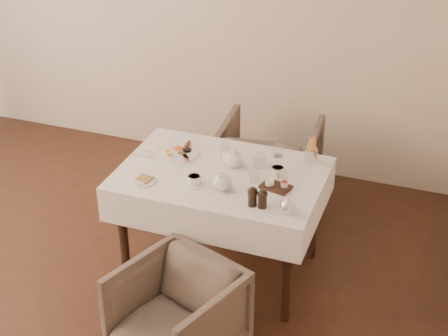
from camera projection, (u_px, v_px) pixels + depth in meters
table at (221, 188)px, 4.35m from camera, size 1.28×0.88×0.75m
armchair_near at (177, 315)px, 3.85m from camera, size 0.79×0.80×0.57m
armchair_far at (268, 166)px, 5.21m from camera, size 0.78×0.80×0.68m
breakfast_plate at (178, 152)px, 4.50m from camera, size 0.29×0.29×0.04m
side_plate at (141, 180)px, 4.19m from camera, size 0.19×0.18×0.02m
teapot_centre at (233, 158)px, 4.32m from camera, size 0.19×0.15×0.13m
teapot_front at (222, 181)px, 4.08m from camera, size 0.18×0.15×0.13m
creamer at (259, 160)px, 4.34m from camera, size 0.09×0.09×0.08m
teacup_near at (194, 181)px, 4.15m from camera, size 0.12×0.12×0.06m
teacup_far at (278, 172)px, 4.24m from camera, size 0.12×0.12×0.06m
glass_left at (226, 146)px, 4.51m from camera, size 0.07×0.07×0.09m
glass_mid at (254, 176)px, 4.17m from camera, size 0.07×0.07×0.09m
glass_right at (278, 150)px, 4.45m from camera, size 0.08×0.08×0.09m
condiment_board at (276, 186)px, 4.12m from camera, size 0.20×0.15×0.05m
pepper_mill_left at (252, 196)px, 3.93m from camera, size 0.08×0.08×0.12m
pepper_mill_right at (262, 199)px, 3.91m from camera, size 0.06×0.06×0.12m
silver_pot at (287, 205)px, 3.86m from camera, size 0.13×0.12×0.11m
fries_cup at (311, 152)px, 4.36m from camera, size 0.08×0.08×0.18m
cutlery_fork at (153, 154)px, 4.50m from camera, size 0.17×0.08×0.00m
cutlery_knife at (146, 157)px, 4.47m from camera, size 0.21×0.03×0.00m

